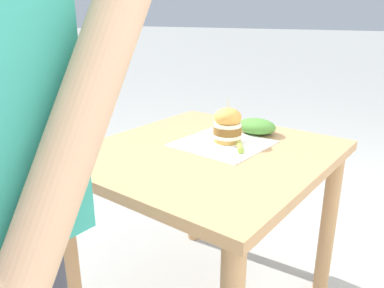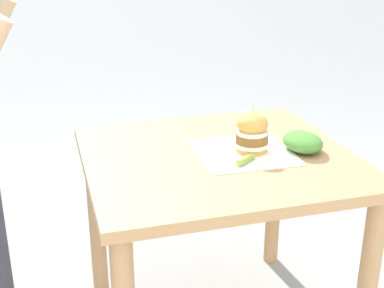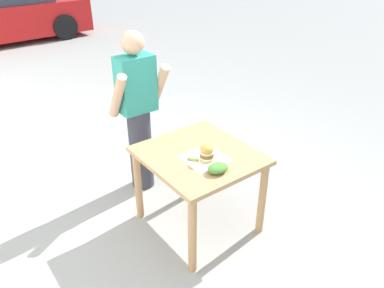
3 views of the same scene
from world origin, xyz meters
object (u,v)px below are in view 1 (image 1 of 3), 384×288
at_px(side_salad, 257,126).
at_px(patio_table, 207,180).
at_px(pickle_spear, 240,147).
at_px(sandwich, 228,125).

bearing_deg(side_salad, patio_table, 80.26).
distance_m(pickle_spear, side_salad, 0.26).
distance_m(patio_table, pickle_spear, 0.20).
xyz_separation_m(pickle_spear, side_salad, (0.06, -0.25, 0.02)).
xyz_separation_m(patio_table, pickle_spear, (-0.12, -0.06, 0.15)).
bearing_deg(patio_table, side_salad, -99.74).
relative_size(sandwich, pickle_spear, 2.03).
bearing_deg(pickle_spear, side_salad, -76.24).
relative_size(patio_table, sandwich, 5.34).
bearing_deg(sandwich, patio_table, 83.08).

